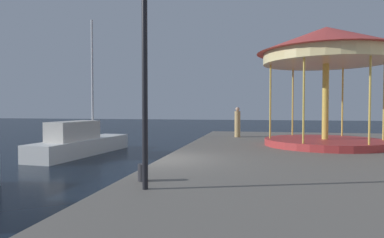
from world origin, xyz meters
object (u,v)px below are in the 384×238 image
object	(u,v)px
lamp_post_mid_promenade	(145,38)
sailboat_white	(80,142)
carousel	(326,57)
bollard_north	(143,172)
person_mid_promenade	(237,123)

from	to	relation	value
lamp_post_mid_promenade	sailboat_white	bearing A→B (deg)	125.91
sailboat_white	lamp_post_mid_promenade	distance (m)	12.31
sailboat_white	carousel	distance (m)	12.96
bollard_north	person_mid_promenade	world-z (taller)	person_mid_promenade
carousel	person_mid_promenade	xyz separation A→B (m)	(-4.16, 3.83, -3.16)
bollard_north	person_mid_promenade	bearing A→B (deg)	83.16
carousel	lamp_post_mid_promenade	size ratio (longest dim) A/B	1.30
sailboat_white	person_mid_promenade	bearing A→B (deg)	23.36
lamp_post_mid_promenade	bollard_north	size ratio (longest dim) A/B	11.78
sailboat_white	person_mid_promenade	world-z (taller)	sailboat_white
carousel	bollard_north	world-z (taller)	carousel
carousel	sailboat_white	bearing A→B (deg)	178.51
carousel	bollard_north	distance (m)	10.91
person_mid_promenade	lamp_post_mid_promenade	bearing A→B (deg)	-95.08
bollard_north	person_mid_promenade	size ratio (longest dim) A/B	0.23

